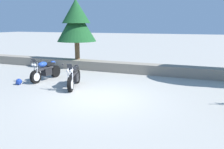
# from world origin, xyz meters

# --- Properties ---
(ground_plane) EXTENTS (120.00, 120.00, 0.00)m
(ground_plane) POSITION_xyz_m (0.00, 0.00, 0.00)
(ground_plane) COLOR #A3A099
(stone_wall) EXTENTS (36.00, 0.80, 0.55)m
(stone_wall) POSITION_xyz_m (0.00, 4.80, 0.28)
(stone_wall) COLOR gray
(stone_wall) RESTS_ON ground
(motorcycle_blue_near_left) EXTENTS (0.67, 2.07, 1.18)m
(motorcycle_blue_near_left) POSITION_xyz_m (-3.64, 1.55, 0.49)
(motorcycle_blue_near_left) COLOR black
(motorcycle_blue_near_left) RESTS_ON ground
(motorcycle_black_centre) EXTENTS (0.93, 2.01, 1.18)m
(motorcycle_black_centre) POSITION_xyz_m (-1.67, 0.93, 0.49)
(motorcycle_black_centre) COLOR black
(motorcycle_black_centre) RESTS_ON ground
(rider_helmet) EXTENTS (0.28, 0.28, 0.28)m
(rider_helmet) POSITION_xyz_m (-4.27, 0.37, 0.14)
(rider_helmet) COLOR navy
(rider_helmet) RESTS_ON ground
(pine_tree_far_left) EXTENTS (2.43, 2.43, 3.71)m
(pine_tree_far_left) POSITION_xyz_m (-3.77, 5.04, 2.91)
(pine_tree_far_left) COLOR brown
(pine_tree_far_left) RESTS_ON stone_wall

